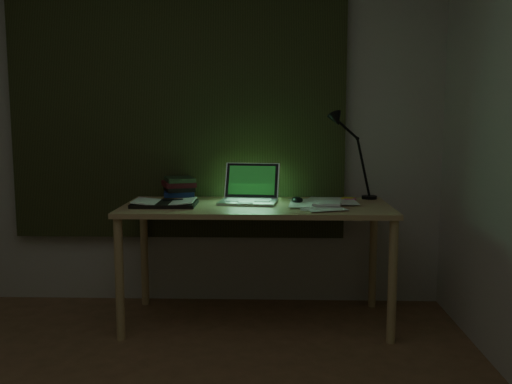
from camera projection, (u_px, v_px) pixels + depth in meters
wall_back at (178, 117)px, 3.78m from camera, size 3.50×0.00×2.50m
curtain at (177, 86)px, 3.72m from camera, size 2.20×0.06×2.00m
desk at (257, 264)px, 3.46m from camera, size 1.59×0.70×0.73m
laptop at (248, 183)px, 3.45m from camera, size 0.39×0.42×0.25m
open_textbook at (165, 203)px, 3.38m from camera, size 0.38×0.27×0.03m
book_stack at (179, 188)px, 3.62m from camera, size 0.22×0.25×0.15m
loose_papers at (318, 203)px, 3.41m from camera, size 0.49×0.50×0.02m
mouse at (297, 200)px, 3.48m from camera, size 0.08×0.11×0.04m
sticky_yellow at (348, 199)px, 3.60m from camera, size 0.10×0.10×0.02m
sticky_pink at (349, 199)px, 3.59m from camera, size 0.08×0.08×0.01m
desk_lamp at (370, 158)px, 3.63m from camera, size 0.40×0.34×0.53m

